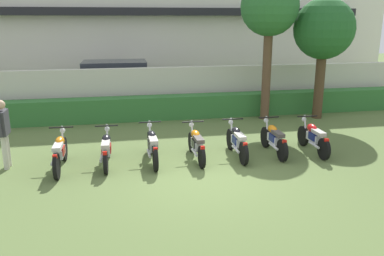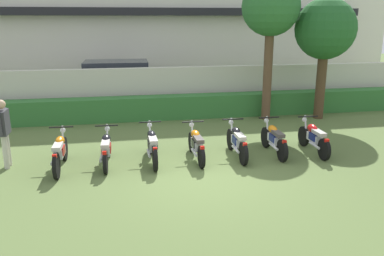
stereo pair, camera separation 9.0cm
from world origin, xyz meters
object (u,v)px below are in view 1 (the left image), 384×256
motorcycle_in_row_3 (196,144)px  inspector_person (3,128)px  tree_far_side (324,31)px  motorcycle_in_row_0 (60,152)px  motorcycle_in_row_1 (107,149)px  motorcycle_in_row_6 (313,137)px  motorcycle_in_row_2 (152,145)px  parked_car (119,83)px  tree_near_inspector (270,9)px  motorcycle_in_row_4 (237,141)px  motorcycle_in_row_5 (274,138)px

motorcycle_in_row_3 → inspector_person: inspector_person is taller
tree_far_side → motorcycle_in_row_3: 7.13m
motorcycle_in_row_0 → inspector_person: size_ratio=1.12×
motorcycle_in_row_1 → motorcycle_in_row_6: 5.69m
motorcycle_in_row_2 → motorcycle_in_row_6: motorcycle_in_row_2 is taller
parked_car → inspector_person: parked_car is taller
tree_near_inspector → motorcycle_in_row_1: tree_near_inspector is taller
motorcycle_in_row_4 → tree_far_side: bearing=-48.6°
parked_car → motorcycle_in_row_1: (-0.49, -7.59, -0.50)m
tree_near_inspector → motorcycle_in_row_4: (-2.32, -3.93, -3.52)m
parked_car → motorcycle_in_row_1: 7.63m
motorcycle_in_row_0 → motorcycle_in_row_5: (5.68, 0.08, -0.01)m
motorcycle_in_row_1 → motorcycle_in_row_6: bearing=-88.7°
motorcycle_in_row_4 → motorcycle_in_row_6: motorcycle_in_row_4 is taller
motorcycle_in_row_0 → motorcycle_in_row_6: 6.83m
tree_far_side → motorcycle_in_row_4: 6.31m
motorcycle_in_row_4 → motorcycle_in_row_0: bearing=91.8°
motorcycle_in_row_5 → motorcycle_in_row_0: bearing=91.4°
motorcycle_in_row_2 → parked_car: bearing=4.8°
parked_car → motorcycle_in_row_2: size_ratio=2.31×
tree_far_side → inspector_person: 11.02m
motorcycle_in_row_0 → motorcycle_in_row_6: bearing=-88.7°
tree_near_inspector → motorcycle_in_row_2: tree_near_inspector is taller
parked_car → motorcycle_in_row_4: (2.99, -7.64, -0.49)m
motorcycle_in_row_2 → motorcycle_in_row_3: 1.17m
tree_far_side → motorcycle_in_row_6: bearing=-119.4°
motorcycle_in_row_4 → inspector_person: bearing=87.9°
tree_far_side → inspector_person: (-10.27, -3.33, -2.19)m
motorcycle_in_row_5 → inspector_person: size_ratio=1.06×
motorcycle_in_row_6 → parked_car: bearing=35.0°
parked_car → motorcycle_in_row_0: bearing=-100.0°
inspector_person → tree_near_inspector: bearing=23.5°
motorcycle_in_row_0 → motorcycle_in_row_4: 4.61m
tree_far_side → motorcycle_in_row_0: bearing=-157.4°
motorcycle_in_row_5 → motorcycle_in_row_3: bearing=91.3°
parked_car → motorcycle_in_row_4: 8.21m
tree_near_inspector → motorcycle_in_row_2: size_ratio=2.58×
tree_near_inspector → motorcycle_in_row_6: (-0.10, -3.98, -3.53)m
parked_car → motorcycle_in_row_0: (-1.62, -7.69, -0.48)m
tree_near_inspector → motorcycle_in_row_0: bearing=-150.1°
parked_car → motorcycle_in_row_3: size_ratio=2.47×
motorcycle_in_row_0 → motorcycle_in_row_5: size_ratio=1.06×
inspector_person → motorcycle_in_row_6: bearing=-2.7°
tree_near_inspector → motorcycle_in_row_0: size_ratio=2.61×
tree_near_inspector → motorcycle_in_row_3: size_ratio=2.76×
tree_near_inspector → motorcycle_in_row_5: tree_near_inspector is taller
tree_near_inspector → motorcycle_in_row_0: (-6.92, -3.98, -3.51)m
motorcycle_in_row_2 → motorcycle_in_row_4: bearing=-91.3°
motorcycle_in_row_1 → motorcycle_in_row_5: size_ratio=0.99×
motorcycle_in_row_0 → motorcycle_in_row_2: bearing=-86.4°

